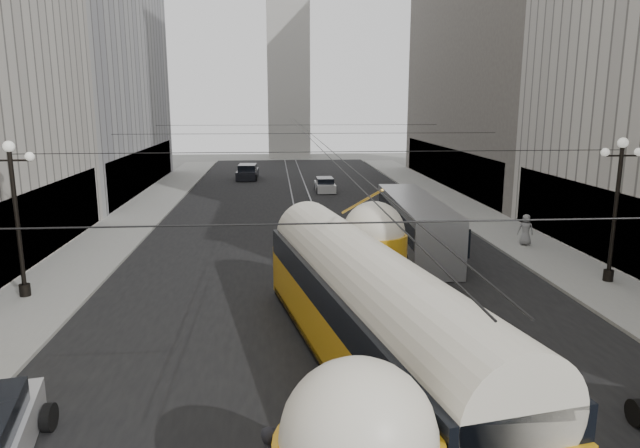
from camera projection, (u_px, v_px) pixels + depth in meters
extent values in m
cube|color=black|center=(308.00, 222.00, 38.73)|extent=(20.00, 85.00, 0.02)
cube|color=gray|center=(140.00, 214.00, 41.18)|extent=(4.00, 72.00, 0.15)
cube|color=gray|center=(464.00, 209.00, 43.07)|extent=(4.00, 72.00, 0.15)
cube|color=gray|center=(297.00, 222.00, 38.67)|extent=(0.12, 85.00, 0.04)
cube|color=gray|center=(319.00, 222.00, 38.79)|extent=(0.12, 85.00, 0.04)
cube|color=black|center=(42.00, 223.00, 28.92)|extent=(0.10, 18.00, 3.60)
cube|color=#999999|center=(67.00, 31.00, 49.33)|extent=(12.00, 28.00, 28.00)
cube|color=black|center=(145.00, 169.00, 52.31)|extent=(0.10, 25.20, 3.60)
cube|color=black|center=(594.00, 222.00, 29.18)|extent=(0.10, 18.00, 3.60)
cube|color=#514C47|center=(516.00, 13.00, 52.05)|extent=(12.00, 32.00, 32.00)
cube|color=black|center=(445.00, 166.00, 54.52)|extent=(0.10, 28.80, 3.60)
cube|color=#B2AFA8|center=(288.00, 74.00, 82.51)|extent=(6.00, 6.00, 24.00)
cylinder|color=black|center=(18.00, 225.00, 22.95)|extent=(0.18, 0.18, 6.00)
cylinder|color=black|center=(25.00, 290.00, 23.53)|extent=(0.44, 0.44, 0.50)
cylinder|color=black|center=(10.00, 160.00, 22.40)|extent=(1.60, 0.08, 0.08)
sphere|color=white|center=(9.00, 146.00, 22.29)|extent=(0.44, 0.44, 0.44)
sphere|color=white|center=(30.00, 156.00, 22.43)|extent=(0.36, 0.36, 0.36)
cylinder|color=black|center=(615.00, 215.00, 24.92)|extent=(0.18, 0.18, 6.00)
cylinder|color=black|center=(608.00, 275.00, 25.50)|extent=(0.44, 0.44, 0.50)
cylinder|color=black|center=(622.00, 156.00, 24.38)|extent=(1.60, 0.08, 0.08)
sphere|color=white|center=(623.00, 143.00, 24.26)|extent=(0.44, 0.44, 0.44)
sphere|color=white|center=(605.00, 152.00, 24.29)|extent=(0.36, 0.36, 0.36)
sphere|color=white|center=(639.00, 152.00, 24.41)|extent=(0.36, 0.36, 0.36)
cylinder|color=black|center=(407.00, 222.00, 9.69)|extent=(25.00, 0.03, 0.03)
cylinder|color=black|center=(329.00, 152.00, 23.34)|extent=(25.00, 0.03, 0.03)
cylinder|color=black|center=(308.00, 133.00, 36.98)|extent=(25.00, 0.03, 0.03)
cylinder|color=black|center=(299.00, 125.00, 50.63)|extent=(25.00, 0.03, 0.03)
cylinder|color=black|center=(305.00, 133.00, 40.92)|extent=(0.03, 72.00, 0.03)
cylinder|color=black|center=(311.00, 133.00, 40.96)|extent=(0.03, 72.00, 0.03)
cube|color=#C98B11|center=(369.00, 335.00, 17.09)|extent=(5.72, 15.69, 1.87)
cube|color=black|center=(368.00, 362.00, 17.27)|extent=(5.63, 15.23, 0.33)
cube|color=black|center=(369.00, 297.00, 16.83)|extent=(5.69, 15.46, 0.94)
cylinder|color=silver|center=(370.00, 286.00, 16.76)|extent=(5.35, 15.40, 2.53)
sphere|color=silver|center=(358.00, 437.00, 9.39)|extent=(2.64, 2.64, 2.64)
cylinder|color=#C98B11|center=(373.00, 262.00, 24.46)|extent=(2.86, 2.86, 2.53)
sphere|color=silver|center=(374.00, 232.00, 24.18)|extent=(2.64, 2.64, 2.64)
cube|color=gray|center=(415.00, 225.00, 30.94)|extent=(2.77, 11.47, 2.85)
cube|color=black|center=(415.00, 216.00, 30.84)|extent=(2.78, 11.07, 1.04)
cube|color=black|center=(446.00, 244.00, 25.37)|extent=(2.19, 0.18, 1.33)
cylinder|color=black|center=(409.00, 262.00, 27.34)|extent=(0.30, 0.95, 0.95)
cylinder|color=black|center=(457.00, 261.00, 27.52)|extent=(0.30, 0.95, 0.95)
cylinder|color=black|center=(380.00, 228.00, 34.78)|extent=(0.30, 0.95, 0.95)
cylinder|color=black|center=(418.00, 227.00, 34.96)|extent=(0.30, 0.95, 0.95)
cylinder|color=black|center=(49.00, 417.00, 14.11)|extent=(0.22, 0.71, 0.71)
cylinder|color=black|center=(637.00, 413.00, 14.32)|extent=(0.22, 0.69, 0.69)
cube|color=silver|center=(325.00, 187.00, 51.98)|extent=(1.68, 4.02, 0.71)
cube|color=black|center=(325.00, 181.00, 51.88)|extent=(1.47, 2.22, 0.67)
cylinder|color=black|center=(318.00, 191.00, 50.63)|extent=(0.22, 0.57, 0.57)
cylinder|color=black|center=(334.00, 190.00, 50.74)|extent=(0.22, 0.57, 0.57)
cylinder|color=black|center=(316.00, 186.00, 53.28)|extent=(0.22, 0.57, 0.57)
cylinder|color=black|center=(331.00, 186.00, 53.40)|extent=(0.22, 0.57, 0.57)
cube|color=black|center=(248.00, 174.00, 60.28)|extent=(2.26, 5.03, 0.88)
cube|color=black|center=(247.00, 168.00, 60.15)|extent=(1.91, 2.80, 0.83)
cylinder|color=black|center=(238.00, 178.00, 58.61)|extent=(0.22, 0.70, 0.70)
cylinder|color=black|center=(256.00, 178.00, 58.75)|extent=(0.22, 0.70, 0.70)
cylinder|color=black|center=(240.00, 174.00, 61.88)|extent=(0.22, 0.70, 0.70)
cylinder|color=black|center=(257.00, 174.00, 62.03)|extent=(0.22, 0.70, 0.70)
imported|color=gray|center=(526.00, 230.00, 31.80)|extent=(0.93, 0.67, 1.74)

